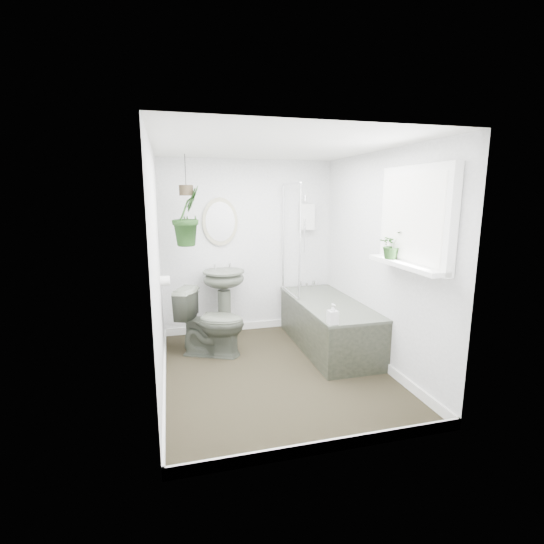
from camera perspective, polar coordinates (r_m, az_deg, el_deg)
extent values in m
cube|color=black|center=(4.33, 0.52, -14.29)|extent=(2.30, 2.80, 0.02)
cube|color=white|center=(3.93, 0.58, 17.89)|extent=(2.30, 2.80, 0.02)
cube|color=white|center=(5.33, -3.44, 3.61)|extent=(2.30, 0.02, 2.30)
cube|color=white|center=(2.67, 8.55, -4.20)|extent=(2.30, 0.02, 2.30)
cube|color=white|center=(3.84, -16.42, 0.19)|extent=(0.02, 2.80, 2.30)
cube|color=white|center=(4.41, 15.25, 1.65)|extent=(0.02, 2.80, 2.30)
cube|color=white|center=(4.30, 0.52, -13.57)|extent=(2.30, 2.80, 0.10)
cube|color=white|center=(5.43, 5.04, 7.97)|extent=(0.20, 0.10, 0.35)
ellipsoid|color=#B1AB8B|center=(5.19, -7.51, 7.22)|extent=(0.46, 0.03, 0.62)
cylinder|color=black|center=(5.15, -11.90, 5.93)|extent=(0.04, 0.04, 0.22)
cylinder|color=white|center=(4.57, -15.27, -1.23)|extent=(0.11, 0.11, 0.11)
cube|color=white|center=(3.73, 20.06, 7.42)|extent=(0.08, 1.00, 0.90)
cube|color=white|center=(3.74, 18.75, 1.02)|extent=(0.18, 1.00, 0.04)
cube|color=white|center=(3.71, 19.48, 7.44)|extent=(0.01, 0.86, 0.76)
imported|color=#494E42|center=(4.67, -8.76, -7.15)|extent=(0.88, 0.72, 0.79)
imported|color=black|center=(3.89, 16.93, 3.79)|extent=(0.30, 0.28, 0.27)
imported|color=black|center=(4.73, -12.18, 7.98)|extent=(0.47, 0.49, 0.70)
imported|color=#2D2627|center=(3.98, 8.79, -6.03)|extent=(0.10, 0.10, 0.21)
cylinder|color=#2E2518|center=(4.72, -12.33, 11.48)|extent=(0.16, 0.16, 0.12)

